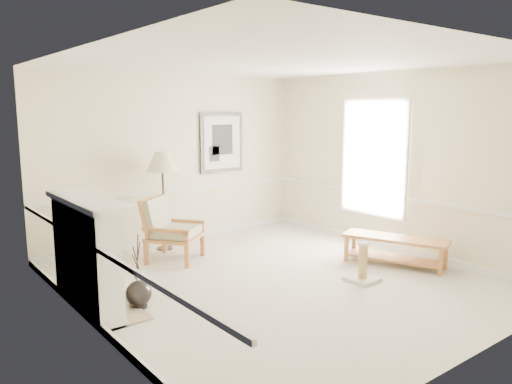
% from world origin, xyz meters
% --- Properties ---
extents(ground, '(5.50, 5.50, 0.00)m').
position_xyz_m(ground, '(0.00, 0.00, 0.00)').
color(ground, silver).
rests_on(ground, ground).
extents(room, '(5.04, 5.54, 2.92)m').
position_xyz_m(room, '(0.14, 0.08, 1.87)').
color(room, beige).
rests_on(room, ground).
extents(fireplace, '(0.64, 1.64, 1.31)m').
position_xyz_m(fireplace, '(-2.34, 0.60, 0.64)').
color(fireplace, white).
rests_on(fireplace, ground).
extents(floor_vase, '(0.30, 0.30, 0.89)m').
position_xyz_m(floor_vase, '(-1.88, 0.27, 0.16)').
color(floor_vase, black).
rests_on(floor_vase, ground).
extents(armchair, '(1.07, 1.08, 0.98)m').
position_xyz_m(armchair, '(-0.70, 1.76, 0.53)').
color(armchair, '#9E6433').
rests_on(armchair, ground).
extents(floor_lamp, '(0.61, 0.61, 1.62)m').
position_xyz_m(floor_lamp, '(-0.47, 2.34, 1.42)').
color(floor_lamp, black).
rests_on(floor_lamp, ground).
extents(bench, '(0.98, 1.57, 0.43)m').
position_xyz_m(bench, '(1.83, -0.56, 0.29)').
color(bench, '#9E6433').
rests_on(bench, ground).
extents(scratching_post, '(0.39, 0.39, 0.54)m').
position_xyz_m(scratching_post, '(0.90, -0.73, 0.17)').
color(scratching_post, beige).
rests_on(scratching_post, ground).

